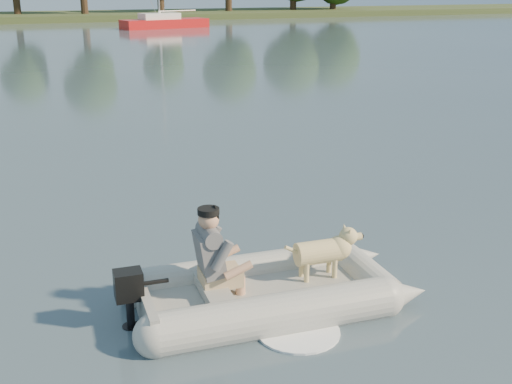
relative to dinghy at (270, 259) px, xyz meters
name	(u,v)px	position (x,y,z in m)	size (l,w,h in m)	color
water	(330,303)	(0.69, -0.25, -0.59)	(160.00, 160.00, 0.00)	slate
shore_bank	(44,17)	(0.69, 61.75, -0.34)	(160.00, 12.00, 0.70)	#47512D
dinghy	(270,259)	(0.00, 0.00, 0.00)	(4.44, 2.77, 1.38)	#9F9F9A
man	(211,250)	(-0.70, 0.07, 0.18)	(0.72, 0.62, 1.08)	#5E5F63
dog	(318,256)	(0.65, 0.03, -0.07)	(0.93, 0.33, 0.62)	#CFBE77
outboard_motor	(130,302)	(-1.66, 0.05, -0.28)	(0.41, 0.29, 0.79)	black
sailboat	(164,23)	(9.17, 46.47, -0.16)	(7.37, 3.61, 9.73)	red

